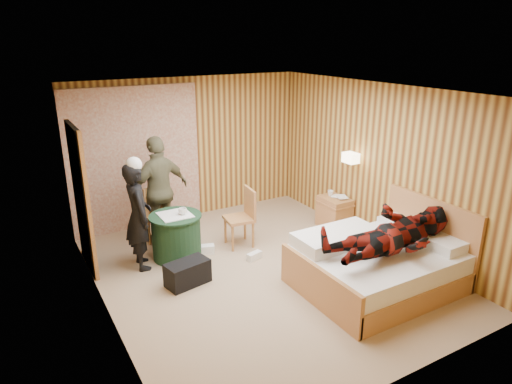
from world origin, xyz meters
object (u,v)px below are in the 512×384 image
bed (377,264)px  chair_near (244,213)px  chair_far (160,211)px  duffel_bag (188,273)px  woman_standing (138,216)px  nightstand (334,212)px  round_table (176,236)px  wall_lamp (351,158)px  man_on_bed (396,224)px  man_at_table (160,191)px

bed → chair_near: 2.20m
chair_far → duffel_bag: 1.49m
chair_near → woman_standing: bearing=-86.5°
chair_near → woman_standing: size_ratio=0.60×
chair_far → duffel_bag: (-0.13, -1.43, -0.38)m
nightstand → round_table: (-2.74, 0.30, 0.06)m
nightstand → round_table: 2.76m
round_table → chair_far: 0.64m
woman_standing → duffel_bag: bearing=-151.2°
round_table → woman_standing: (-0.54, -0.01, 0.43)m
nightstand → woman_standing: woman_standing is taller
wall_lamp → duffel_bag: wall_lamp is taller
wall_lamp → round_table: (-2.79, 0.57, -0.96)m
woman_standing → man_on_bed: (2.55, -2.31, 0.19)m
chair_near → duffel_bag: 1.47m
man_on_bed → nightstand: bearing=70.2°
round_table → woman_standing: 0.69m
wall_lamp → chair_near: bearing=165.1°
nightstand → chair_far: (-2.78, 0.91, 0.26)m
round_table → man_on_bed: man_on_bed is taller
round_table → man_at_table: 0.83m
wall_lamp → man_at_table: size_ratio=0.15×
woman_standing → man_at_table: 0.86m
man_at_table → round_table: bearing=75.1°
wall_lamp → round_table: 3.00m
round_table → man_on_bed: size_ratio=0.43×
bed → man_at_table: bearing=126.0°
nightstand → chair_near: bearing=173.7°
nightstand → chair_near: chair_near is taller
bed → round_table: 2.89m
round_table → duffel_bag: round_table is taller
bed → woman_standing: size_ratio=1.29×
man_on_bed → chair_near: bearing=113.0°
woman_standing → man_at_table: size_ratio=0.89×
duffel_bag → man_at_table: man_at_table is taller
man_on_bed → round_table: bearing=130.9°
nightstand → man_on_bed: (-0.73, -2.03, 0.68)m
round_table → chair_near: size_ratio=0.83×
man_on_bed → duffel_bag: bearing=145.4°
nightstand → man_on_bed: size_ratio=0.32×
chair_near → nightstand: bearing=90.8°
chair_near → man_at_table: 1.35m
chair_near → man_at_table: bearing=-118.2°
wall_lamp → woman_standing: bearing=170.5°
nightstand → man_at_table: (-2.74, 0.94, 0.58)m
wall_lamp → round_table: wall_lamp is taller
wall_lamp → bed: bearing=-117.6°
bed → duffel_bag: size_ratio=3.45×
chair_far → man_at_table: size_ratio=0.54×
wall_lamp → chair_near: size_ratio=0.28×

